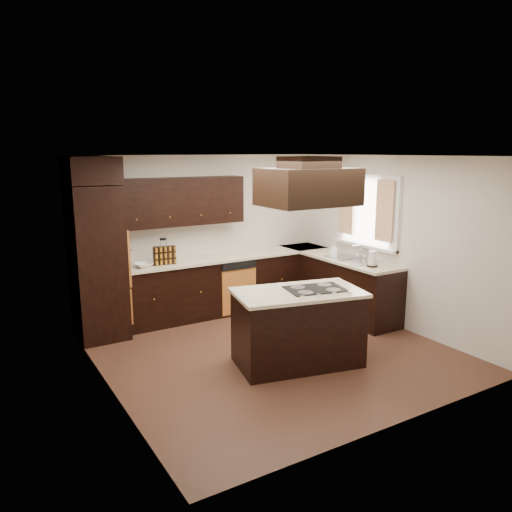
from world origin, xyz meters
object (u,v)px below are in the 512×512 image
at_px(range_hood, 308,187).
at_px(spice_rack, 164,255).
at_px(island, 298,329).
at_px(oven_column, 97,263).

height_order(range_hood, spice_rack, range_hood).
bearing_deg(island, spice_rack, 123.91).
height_order(oven_column, range_hood, range_hood).
xyz_separation_m(oven_column, range_hood, (1.88, -2.25, 1.10)).
bearing_deg(range_hood, spice_rack, 111.69).
bearing_deg(range_hood, island, 118.37).
height_order(oven_column, spice_rack, oven_column).
bearing_deg(range_hood, oven_column, 129.74).
relative_size(oven_column, island, 1.45).
height_order(island, range_hood, range_hood).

